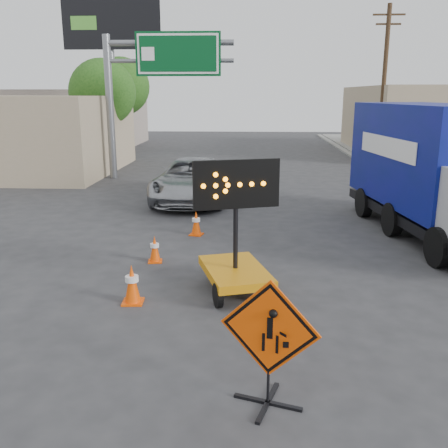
# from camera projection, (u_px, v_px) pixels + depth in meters

# --- Properties ---
(ground) EXTENTS (100.00, 100.00, 0.00)m
(ground) POSITION_uv_depth(u_px,v_px,m) (223.00, 383.00, 7.30)
(ground) COLOR #2D2D30
(ground) RESTS_ON ground
(curb_right) EXTENTS (0.40, 60.00, 0.12)m
(curb_right) POSITION_uv_depth(u_px,v_px,m) (410.00, 191.00, 21.40)
(curb_right) COLOR gray
(curb_right) RESTS_ON ground
(storefront_left_far) EXTENTS (12.00, 10.00, 4.40)m
(storefront_left_far) POSITION_uv_depth(u_px,v_px,m) (62.00, 118.00, 40.37)
(storefront_left_far) COLOR gray
(storefront_left_far) RESTS_ON ground
(building_right_far) EXTENTS (10.00, 14.00, 4.60)m
(building_right_far) POSITION_uv_depth(u_px,v_px,m) (431.00, 120.00, 35.02)
(building_right_far) COLOR tan
(building_right_far) RESTS_ON ground
(highway_gantry) EXTENTS (6.18, 0.38, 6.90)m
(highway_gantry) POSITION_uv_depth(u_px,v_px,m) (151.00, 73.00, 23.59)
(highway_gantry) COLOR slate
(highway_gantry) RESTS_ON ground
(billboard) EXTENTS (6.10, 0.54, 9.85)m
(billboard) POSITION_uv_depth(u_px,v_px,m) (112.00, 39.00, 30.86)
(billboard) COLOR slate
(billboard) RESTS_ON ground
(utility_pole_far) EXTENTS (1.80, 0.26, 9.00)m
(utility_pole_far) POSITION_uv_depth(u_px,v_px,m) (384.00, 83.00, 28.88)
(utility_pole_far) COLOR #46301E
(utility_pole_far) RESTS_ON ground
(tree_left_near) EXTENTS (3.71, 3.71, 6.03)m
(tree_left_near) POSITION_uv_depth(u_px,v_px,m) (102.00, 93.00, 27.91)
(tree_left_near) COLOR #46301E
(tree_left_near) RESTS_ON ground
(tree_left_far) EXTENTS (4.10, 4.10, 6.66)m
(tree_left_far) POSITION_uv_depth(u_px,v_px,m) (121.00, 87.00, 35.58)
(tree_left_far) COLOR #46301E
(tree_left_far) RESTS_ON ground
(construction_sign) EXTENTS (1.31, 0.94, 1.81)m
(construction_sign) POSITION_uv_depth(u_px,v_px,m) (269.00, 341.00, 6.57)
(construction_sign) COLOR black
(construction_sign) RESTS_ON ground
(arrow_board) EXTENTS (1.74, 2.25, 2.84)m
(arrow_board) POSITION_uv_depth(u_px,v_px,m) (235.00, 263.00, 10.52)
(arrow_board) COLOR #C47A0A
(arrow_board) RESTS_ON ground
(pickup_truck) EXTENTS (2.89, 5.94, 1.63)m
(pickup_truck) POSITION_uv_depth(u_px,v_px,m) (193.00, 180.00, 19.63)
(pickup_truck) COLOR #A0A2A6
(pickup_truck) RESTS_ON ground
(box_truck) EXTENTS (3.43, 8.30, 3.82)m
(box_truck) POSITION_uv_depth(u_px,v_px,m) (435.00, 178.00, 14.51)
(box_truck) COLOR black
(box_truck) RESTS_ON ground
(cone_a) EXTENTS (0.44, 0.44, 0.82)m
(cone_a) POSITION_uv_depth(u_px,v_px,m) (132.00, 284.00, 10.00)
(cone_a) COLOR #F24A05
(cone_a) RESTS_ON ground
(cone_b) EXTENTS (0.39, 0.39, 0.68)m
(cone_b) POSITION_uv_depth(u_px,v_px,m) (155.00, 249.00, 12.48)
(cone_b) COLOR #F24A05
(cone_b) RESTS_ON ground
(cone_c) EXTENTS (0.44, 0.44, 0.73)m
(cone_c) POSITION_uv_depth(u_px,v_px,m) (196.00, 223.00, 14.86)
(cone_c) COLOR #F24A05
(cone_c) RESTS_ON ground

